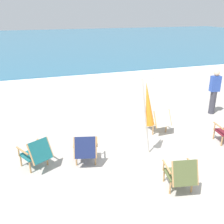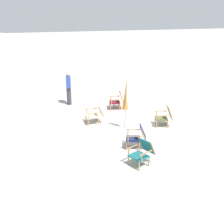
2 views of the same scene
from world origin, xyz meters
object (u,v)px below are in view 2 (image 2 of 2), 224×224
Objects in this scene: beach_chair_back_right at (96,113)px; umbrella_furled_orange at (126,96)px; beach_chair_mid_center at (118,100)px; person_near_chairs at (69,88)px; beach_chair_front_right at (165,116)px; beach_chair_back_left at (143,152)px; beach_chair_far_center at (137,136)px.

beach_chair_back_right is 0.38× the size of umbrella_furled_orange.
person_near_chairs is at bearing 62.04° from beach_chair_mid_center.
beach_chair_mid_center reaches higher than beach_chair_front_right.
beach_chair_mid_center is 1.00× the size of beach_chair_front_right.
beach_chair_back_right reaches higher than beach_chair_back_left.
beach_chair_front_right is at bearing -90.28° from umbrella_furled_orange.
person_near_chairs is at bearing 44.38° from beach_chair_front_right.
umbrella_furled_orange is at bearing -0.40° from beach_chair_far_center.
beach_chair_front_right is at bearing -150.96° from beach_chair_mid_center.
beach_chair_far_center is 2.76m from beach_chair_back_right.
person_near_chairs reaches higher than beach_chair_mid_center.
beach_chair_back_left is 2.96m from umbrella_furled_orange.
umbrella_furled_orange is at bearing -152.59° from person_near_chairs.
beach_chair_front_right reaches higher than beach_chair_far_center.
beach_chair_back_left is at bearing 174.53° from beach_chair_mid_center.
beach_chair_back_right is 0.49× the size of person_near_chairs.
beach_chair_back_right is 2.83m from person_near_chairs.
beach_chair_back_left is 5.27m from beach_chair_mid_center.
beach_chair_far_center is 0.51× the size of person_near_chairs.
person_near_chairs reaches higher than beach_chair_front_right.
person_near_chairs is at bearing 19.51° from beach_chair_far_center.
beach_chair_back_right is at bearing 21.42° from beach_chair_far_center.
beach_chair_front_right is at bearing -109.33° from beach_chair_back_right.
person_near_chairs is (2.67, 0.85, 0.41)m from beach_chair_back_right.
person_near_chairs is (5.24, 1.86, 0.41)m from beach_chair_far_center.
beach_chair_far_center is at bearing 175.65° from beach_chair_mid_center.
beach_chair_back_right is at bearing 138.99° from beach_chair_mid_center.
beach_chair_mid_center is 0.50× the size of person_near_chairs.
beach_chair_mid_center is at bearing -5.47° from beach_chair_back_left.
beach_chair_front_right is 0.39× the size of umbrella_furled_orange.
beach_chair_mid_center is 1.02× the size of beach_chair_back_right.
beach_chair_far_center is 1.17m from beach_chair_back_left.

